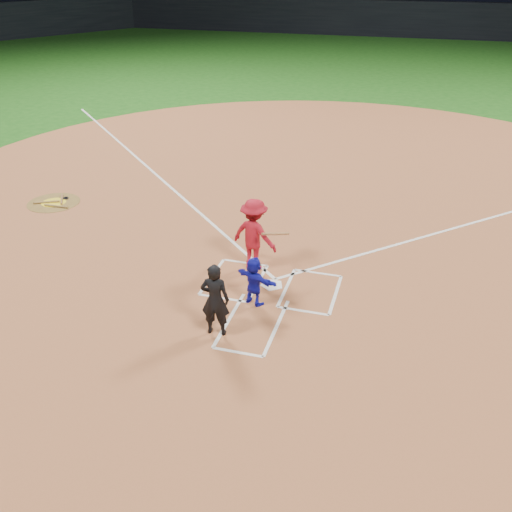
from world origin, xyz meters
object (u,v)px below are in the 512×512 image
(catcher, at_px, (254,281))
(home_plate, at_px, (272,285))
(batter_at_plate, at_px, (254,235))
(umpire, at_px, (215,300))
(on_deck_circle, at_px, (54,203))

(catcher, bearing_deg, home_plate, -79.28)
(home_plate, xyz_separation_m, batter_at_plate, (-0.68, 0.74, 0.95))
(umpire, distance_m, batter_at_plate, 3.00)
(catcher, relative_size, batter_at_plate, 0.63)
(on_deck_circle, bearing_deg, batter_at_plate, -17.04)
(home_plate, bearing_deg, batter_at_plate, -47.39)
(catcher, distance_m, umpire, 1.46)
(catcher, xyz_separation_m, umpire, (-0.46, -1.36, 0.24))
(home_plate, height_order, batter_at_plate, batter_at_plate)
(umpire, height_order, batter_at_plate, batter_at_plate)
(on_deck_circle, height_order, catcher, catcher)
(on_deck_circle, height_order, batter_at_plate, batter_at_plate)
(home_plate, bearing_deg, umpire, 73.75)
(home_plate, height_order, on_deck_circle, home_plate)
(on_deck_circle, relative_size, catcher, 1.41)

